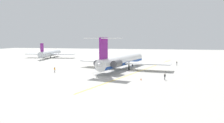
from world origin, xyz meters
The scene contains 9 objects.
ground centered at (0.00, 0.00, 0.00)m, with size 324.87×324.87×0.00m, color #B7B5AD.
main_jetliner centered at (3.49, 5.53, 3.19)m, with size 39.83×35.54×11.71m.
airliner_mid_right centered at (44.88, 54.93, 2.60)m, with size 29.58×29.31×8.84m.
ground_crew_near_nose centered at (-8.39, 26.24, 1.12)m, with size 0.28×0.43×1.77m.
ground_crew_near_tail centered at (20.96, -15.30, 1.10)m, with size 0.30×0.36×1.73m.
ground_crew_portside centered at (-15.02, -9.81, 1.15)m, with size 0.29×0.46×1.82m.
safety_cone_nose centered at (-16.56, -3.45, 0.28)m, with size 0.40×0.40×0.55m, color #EA590F.
safety_cone_wingtip centered at (25.65, 14.23, 0.28)m, with size 0.40×0.40×0.55m, color #EA590F.
taxiway_centreline centered at (4.59, -2.58, 0.00)m, with size 83.34×0.36×0.01m, color gold.
Camera 1 is at (-78.43, -8.66, 11.44)m, focal length 36.53 mm.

